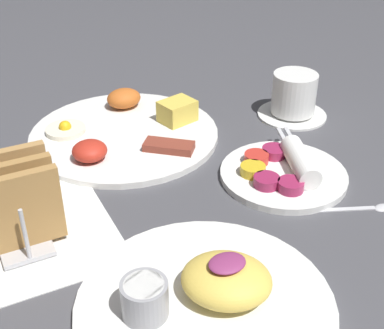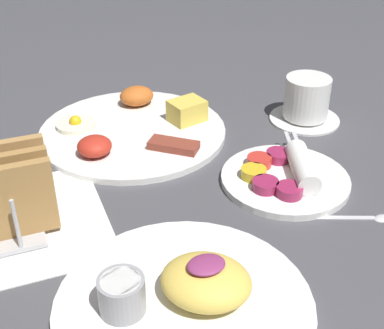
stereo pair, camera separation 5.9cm
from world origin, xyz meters
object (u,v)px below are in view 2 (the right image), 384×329
(plate_breakfast, at_px, (134,128))
(coffee_cup, at_px, (306,101))
(toast_rack, at_px, (10,193))
(plate_foreground, at_px, (185,298))
(plate_condiments, at_px, (286,176))

(plate_breakfast, relative_size, coffee_cup, 2.54)
(plate_breakfast, height_order, toast_rack, toast_rack)
(plate_foreground, bearing_deg, plate_condiments, 37.90)
(coffee_cup, bearing_deg, plate_breakfast, 168.02)
(plate_foreground, bearing_deg, coffee_cup, 43.39)
(plate_breakfast, distance_m, plate_foreground, 0.39)
(toast_rack, distance_m, coffee_cup, 0.51)
(plate_condiments, xyz_separation_m, toast_rack, (-0.37, 0.04, 0.04))
(plate_breakfast, relative_size, plate_foreground, 1.12)
(plate_condiments, relative_size, toast_rack, 1.57)
(plate_condiments, bearing_deg, plate_breakfast, 125.92)
(toast_rack, bearing_deg, plate_breakfast, 41.62)
(toast_rack, relative_size, coffee_cup, 0.97)
(plate_foreground, distance_m, toast_rack, 0.26)
(plate_condiments, bearing_deg, toast_rack, 174.35)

